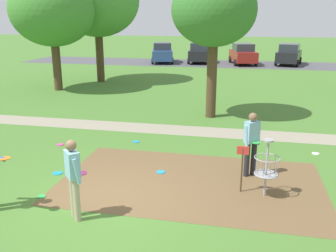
{
  "coord_description": "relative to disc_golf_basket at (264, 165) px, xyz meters",
  "views": [
    {
      "loc": [
        3.05,
        -7.08,
        4.0
      ],
      "look_at": [
        0.91,
        2.94,
        1.0
      ],
      "focal_mm": 39.41,
      "sensor_mm": 36.0,
      "label": 1
    }
  ],
  "objects": [
    {
      "name": "ground_plane",
      "position": [
        -3.56,
        -1.07,
        -0.75
      ],
      "size": [
        160.0,
        160.0,
        0.0
      ],
      "primitive_type": "plane",
      "color": "#47752D"
    },
    {
      "name": "dirt_tee_pad",
      "position": [
        -1.75,
        0.37,
        -0.75
      ],
      "size": [
        6.57,
        3.91,
        0.01
      ],
      "primitive_type": "cube",
      "color": "brown",
      "rests_on": "ground"
    },
    {
      "name": "disc_golf_basket",
      "position": [
        0.0,
        0.0,
        0.0
      ],
      "size": [
        0.98,
        0.58,
        1.39
      ],
      "color": "#9E9EA3",
      "rests_on": "ground"
    },
    {
      "name": "player_foreground_watching",
      "position": [
        -3.81,
        -1.86,
        0.21
      ],
      "size": [
        0.45,
        0.45,
        1.71
      ],
      "color": "tan",
      "rests_on": "ground"
    },
    {
      "name": "player_throwing",
      "position": [
        -0.29,
        1.11,
        0.21
      ],
      "size": [
        0.47,
        0.45,
        1.71
      ],
      "color": "#232328",
      "rests_on": "ground"
    },
    {
      "name": "frisbee_near_basket",
      "position": [
        -4.03,
        3.11,
        -0.74
      ],
      "size": [
        0.23,
        0.23,
        0.02
      ],
      "primitive_type": "cylinder",
      "color": "#1E93DB",
      "rests_on": "ground"
    },
    {
      "name": "frisbee_by_tee",
      "position": [
        -2.62,
        0.8,
        -0.74
      ],
      "size": [
        0.24,
        0.24,
        0.02
      ],
      "primitive_type": "cylinder",
      "color": "#1E93DB",
      "rests_on": "ground"
    },
    {
      "name": "frisbee_mid_grass",
      "position": [
        -5.32,
        0.15,
        -0.74
      ],
      "size": [
        0.25,
        0.25,
        0.02
      ],
      "primitive_type": "cylinder",
      "color": "#1E93DB",
      "rests_on": "ground"
    },
    {
      "name": "frisbee_far_left",
      "position": [
        -5.02,
        -1.17,
        -0.74
      ],
      "size": [
        0.2,
        0.2,
        0.02
      ],
      "primitive_type": "cylinder",
      "color": "green",
      "rests_on": "ground"
    },
    {
      "name": "frisbee_far_right",
      "position": [
        1.71,
        3.17,
        -0.74
      ],
      "size": [
        0.22,
        0.22,
        0.02
      ],
      "primitive_type": "cylinder",
      "color": "white",
      "rests_on": "ground"
    },
    {
      "name": "frisbee_scattered_a",
      "position": [
        -6.38,
        2.3,
        -0.74
      ],
      "size": [
        0.23,
        0.23,
        0.02
      ],
      "primitive_type": "cylinder",
      "color": "#E53D99",
      "rests_on": "ground"
    },
    {
      "name": "tree_near_right",
      "position": [
        -9.86,
        14.5,
        4.3
      ],
      "size": [
        5.24,
        5.24,
        7.3
      ],
      "color": "#4C3823",
      "rests_on": "ground"
    },
    {
      "name": "tree_mid_left",
      "position": [
        -1.9,
        6.95,
        3.52
      ],
      "size": [
        3.34,
        3.34,
        5.74
      ],
      "color": "#4C3823",
      "rests_on": "ground"
    },
    {
      "name": "tree_mid_center",
      "position": [
        -11.13,
        11.18,
        3.65
      ],
      "size": [
        4.6,
        4.6,
        6.38
      ],
      "color": "#4C3823",
      "rests_on": "ground"
    },
    {
      "name": "parking_lot_strip",
      "position": [
        -3.56,
        26.11,
        -0.75
      ],
      "size": [
        36.0,
        6.0,
        0.01
      ],
      "primitive_type": "cube",
      "color": "#4C4C51",
      "rests_on": "ground"
    },
    {
      "name": "parked_car_leftmost",
      "position": [
        -8.32,
        25.89,
        0.17
      ],
      "size": [
        2.7,
        4.5,
        1.84
      ],
      "color": "#2D4784",
      "rests_on": "ground"
    },
    {
      "name": "parked_car_center_left",
      "position": [
        -4.91,
        26.53,
        0.17
      ],
      "size": [
        2.18,
        4.31,
        1.84
      ],
      "color": "black",
      "rests_on": "ground"
    },
    {
      "name": "parked_car_center_right",
      "position": [
        -0.94,
        26.04,
        0.17
      ],
      "size": [
        2.69,
        4.5,
        1.84
      ],
      "color": "maroon",
      "rests_on": "ground"
    },
    {
      "name": "parked_car_rightmost",
      "position": [
        3.07,
        26.54,
        0.17
      ],
      "size": [
        2.62,
        4.48,
        1.84
      ],
      "color": "black",
      "rests_on": "ground"
    },
    {
      "name": "gravel_path",
      "position": [
        -3.56,
        4.76,
        -0.75
      ],
      "size": [
        40.0,
        1.23,
        0.0
      ],
      "primitive_type": "cube",
      "color": "gray",
      "rests_on": "ground"
    }
  ]
}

